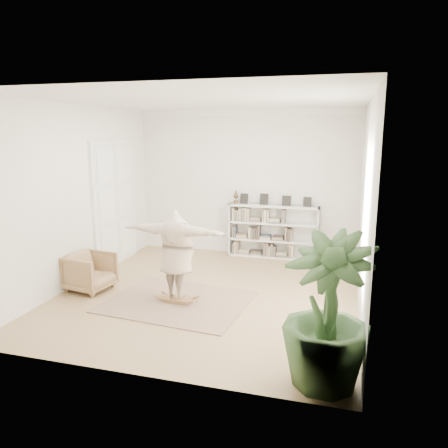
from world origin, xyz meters
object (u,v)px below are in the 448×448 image
Objects in this scene: armchair at (90,272)px; houseplant at (327,311)px; rocker_board at (177,298)px; bookshelf at (273,232)px; person at (176,252)px.

houseplant is at bearing -106.00° from armchair.
armchair is 1.90m from rocker_board.
houseplant is at bearing -73.83° from bookshelf.
person reaches higher than rocker_board.
houseplant is (1.56, -5.37, 0.32)m from bookshelf.
houseplant is at bearing 149.31° from person.
rocker_board is 3.48m from houseplant.
person is 1.04× the size of houseplant.
bookshelf is 3.63m from rocker_board.
armchair is 0.40× the size of person.
houseplant is at bearing -30.69° from rocker_board.
rocker_board is at bearing -174.78° from person.
houseplant reaches higher than person.
person is at bearing -109.01° from bookshelf.
armchair is at bearing 155.40° from houseplant.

